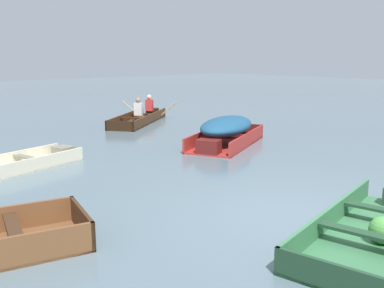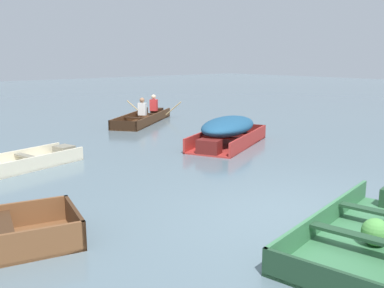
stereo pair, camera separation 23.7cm
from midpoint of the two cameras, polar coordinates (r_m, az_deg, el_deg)
The scene contains 5 objects.
ground_plane at distance 6.56m, azimuth 14.07°, elevation -9.50°, with size 80.00×80.00×0.00m, color slate.
dinghy_green_foreground at distance 6.19m, azimuth 23.24°, elevation -10.19°, with size 3.46×1.82×0.40m.
skiff_red_near_moored at distance 11.39m, azimuth 3.99°, elevation 2.00°, with size 3.20×2.31×0.75m.
skiff_cream_mid_moored at distance 9.60m, azimuth -23.45°, elevation -2.78°, with size 3.31×1.58×0.30m.
rowboat_dark_varnish_with_crew at distance 15.67m, azimuth -7.31°, elevation 3.58°, with size 3.62×3.17×0.89m.
Camera 1 is at (-5.26, -3.22, 2.32)m, focal length 40.00 mm.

